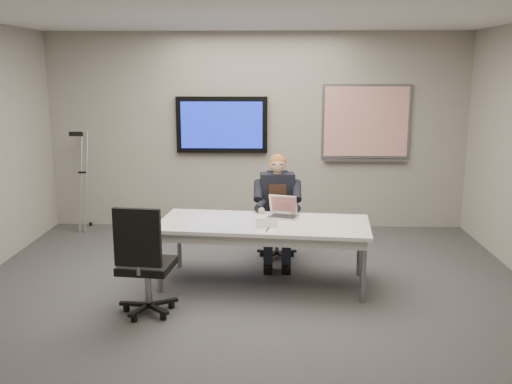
{
  "coord_description": "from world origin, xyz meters",
  "views": [
    {
      "loc": [
        0.23,
        -5.18,
        2.27
      ],
      "look_at": [
        0.05,
        0.71,
        1.0
      ],
      "focal_mm": 40.0,
      "sensor_mm": 36.0,
      "label": 1
    }
  ],
  "objects_px": {
    "conference_table": "(264,229)",
    "seated_person": "(277,221)",
    "laptop": "(283,211)",
    "office_chair_near": "(146,281)",
    "office_chair_far": "(276,234)"
  },
  "relations": [
    {
      "from": "conference_table",
      "to": "seated_person",
      "type": "height_order",
      "value": "seated_person"
    },
    {
      "from": "seated_person",
      "to": "laptop",
      "type": "relative_size",
      "value": 3.44
    },
    {
      "from": "office_chair_near",
      "to": "laptop",
      "type": "distance_m",
      "value": 1.75
    },
    {
      "from": "office_chair_far",
      "to": "office_chair_near",
      "type": "bearing_deg",
      "value": -143.63
    },
    {
      "from": "office_chair_far",
      "to": "seated_person",
      "type": "xyz_separation_m",
      "value": [
        0.01,
        -0.23,
        0.23
      ]
    },
    {
      "from": "conference_table",
      "to": "office_chair_near",
      "type": "xyz_separation_m",
      "value": [
        -1.09,
        -0.84,
        -0.27
      ]
    },
    {
      "from": "office_chair_near",
      "to": "seated_person",
      "type": "xyz_separation_m",
      "value": [
        1.24,
        1.5,
        0.19
      ]
    },
    {
      "from": "seated_person",
      "to": "laptop",
      "type": "bearing_deg",
      "value": -86.67
    },
    {
      "from": "laptop",
      "to": "seated_person",
      "type": "bearing_deg",
      "value": 115.91
    },
    {
      "from": "office_chair_near",
      "to": "seated_person",
      "type": "bearing_deg",
      "value": -123.05
    },
    {
      "from": "seated_person",
      "to": "laptop",
      "type": "xyz_separation_m",
      "value": [
        0.06,
        -0.4,
        0.22
      ]
    },
    {
      "from": "conference_table",
      "to": "seated_person",
      "type": "distance_m",
      "value": 0.68
    },
    {
      "from": "seated_person",
      "to": "office_chair_far",
      "type": "bearing_deg",
      "value": 87.68
    },
    {
      "from": "office_chair_far",
      "to": "seated_person",
      "type": "distance_m",
      "value": 0.33
    },
    {
      "from": "laptop",
      "to": "office_chair_far",
      "type": "bearing_deg",
      "value": 113.83
    }
  ]
}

